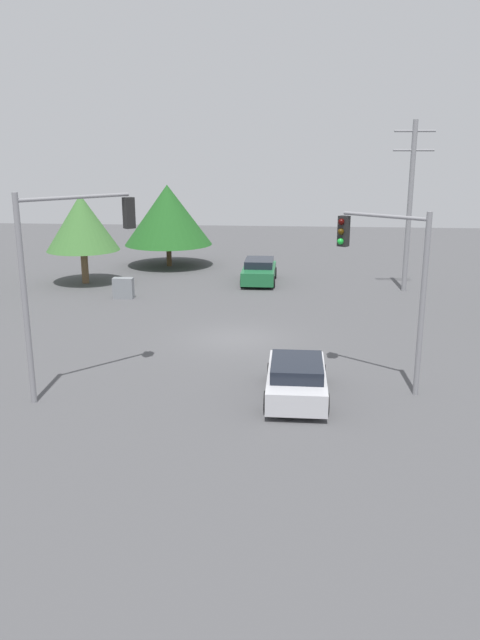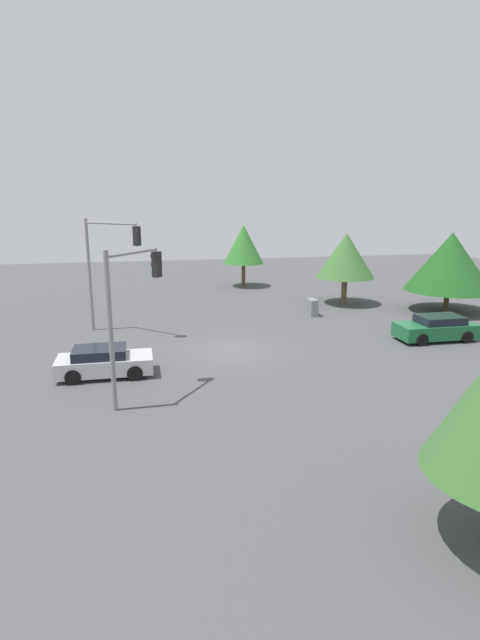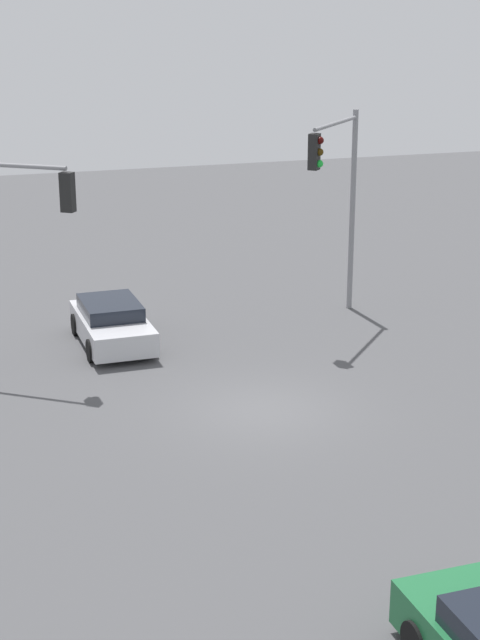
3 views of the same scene
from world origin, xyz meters
The scene contains 9 objects.
ground_plane centered at (0.00, 0.00, 0.00)m, with size 80.00×80.00×0.00m, color #4C4C4F.
sedan_green centered at (0.32, 11.73, 0.69)m, with size 2.04×4.42×1.41m.
sedan_silver centered at (2.59, -6.33, 0.66)m, with size 2.01×4.22×1.33m.
traffic_signal_main centered at (5.54, -4.96, 4.13)m, with size 2.78×2.15×6.07m.
traffic_signal_cross centered at (-4.85, -6.34, 4.59)m, with size 2.97×3.19×6.71m.
utility_pole_tall centered at (8.77, 10.20, 5.00)m, with size 2.20×0.28×9.43m.
electrical_cabinet centered at (-6.83, 6.90, 0.57)m, with size 1.10×0.51×1.14m, color gray.
tree_corner centered at (-10.20, 10.63, 3.65)m, with size 4.34×4.34×5.32m.
tree_behind centered at (-6.24, 16.68, 3.53)m, with size 6.00×6.00×5.56m.
Camera 1 is at (2.41, -25.62, 8.00)m, focal length 35.00 mm.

